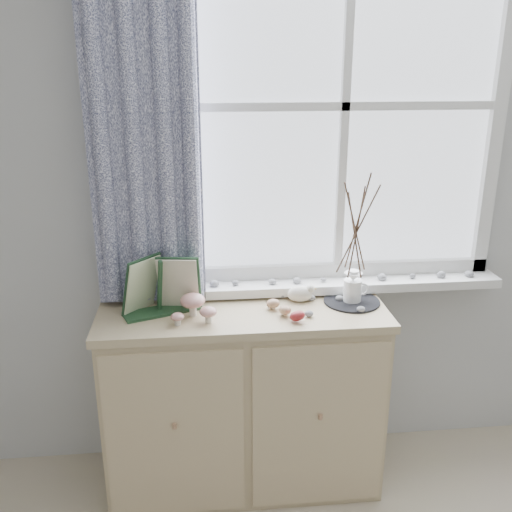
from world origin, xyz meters
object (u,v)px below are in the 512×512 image
Objects in this scene: toadstool_cluster at (194,305)px; twig_pitcher at (356,227)px; botanical_book at (160,287)px; sideboard at (244,398)px.

twig_pitcher is at bearing 7.56° from toadstool_cluster.
twig_pitcher is (0.80, 0.05, 0.21)m from botanical_book.
twig_pitcher is at bearing -16.99° from botanical_book.
toadstool_cluster is 0.31× the size of twig_pitcher.
sideboard is at bearing -164.03° from twig_pitcher.
botanical_book is 0.83m from twig_pitcher.
twig_pitcher is at bearing 3.57° from sideboard.
twig_pitcher reaches higher than botanical_book.
botanical_book is 0.16m from toadstool_cluster.
twig_pitcher is (0.47, 0.03, 0.76)m from sideboard.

